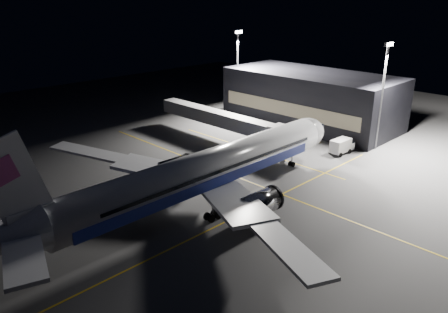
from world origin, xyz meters
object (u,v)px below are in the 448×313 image
floodlight_mast_north (238,65)px  floodlight_mast_south (383,87)px  safety_cone_b (196,172)px  safety_cone_c (140,178)px  baggage_tug (143,185)px  service_truck (342,145)px  airliner (202,172)px  safety_cone_a (208,177)px  jet_bridge (226,120)px

floodlight_mast_north → floodlight_mast_south: bearing=-90.0°
safety_cone_b → safety_cone_c: safety_cone_c is taller
safety_cone_b → baggage_tug: bearing=176.8°
floodlight_mast_south → service_truck: bearing=154.7°
airliner → safety_cone_c: (-1.22, 14.00, -4.84)m
service_truck → floodlight_mast_south: bearing=-23.4°
safety_cone_a → safety_cone_b: (0.00, 3.03, 0.00)m
floodlight_mast_north → safety_cone_b: 42.51m
baggage_tug → safety_cone_a: (10.31, -3.61, -0.59)m
airliner → safety_cone_a: (7.08, 6.47, -4.86)m
airliner → floodlight_mast_south: 42.13m
safety_cone_a → safety_cone_c: size_ratio=0.95×
baggage_tug → safety_cone_a: 10.94m
safety_cone_b → safety_cone_c: size_ratio=0.96×
floodlight_mast_south → jet_bridge: bearing=126.8°
jet_bridge → baggage_tug: size_ratio=11.18×
baggage_tug → service_truck: bearing=-31.1°
safety_cone_c → safety_cone_b: bearing=-28.5°
airliner → jet_bridge: bearing=38.0°
jet_bridge → safety_cone_a: jet_bridge is taller
floodlight_mast_south → safety_cone_a: 38.17m
floodlight_mast_south → baggage_tug: size_ratio=6.73×
service_truck → jet_bridge: bearing=119.6°
baggage_tug → safety_cone_a: size_ratio=5.00×
safety_cone_a → safety_cone_c: bearing=137.8°
floodlight_mast_south → baggage_tug: floodlight_mast_south is taller
floodlight_mast_north → safety_cone_a: 44.19m
airliner → safety_cone_c: size_ratio=94.51×
floodlight_mast_south → service_truck: size_ratio=3.57×
jet_bridge → safety_cone_c: 25.00m
floodlight_mast_south → safety_cone_c: bearing=154.7°
airliner → floodlight_mast_south: bearing=-8.3°
floodlight_mast_south → safety_cone_c: size_ratio=31.82×
jet_bridge → floodlight_mast_north: (18.00, 13.93, 7.79)m
floodlight_mast_north → safety_cone_b: floodlight_mast_north is taller
service_truck → baggage_tug: 39.32m
airliner → safety_cone_c: bearing=95.0°
airliner → floodlight_mast_north: floodlight_mast_north is taller
safety_cone_a → safety_cone_b: bearing=90.0°
airliner → jet_bridge: (23.08, 18.06, -0.58)m
airliner → floodlight_mast_north: 52.56m
floodlight_mast_south → safety_cone_c: floodlight_mast_south is taller
jet_bridge → safety_cone_b: size_ratio=55.04×
safety_cone_a → safety_cone_b: 3.03m
floodlight_mast_north → floodlight_mast_south: same height
jet_bridge → safety_cone_b: jet_bridge is taller
service_truck → safety_cone_c: bearing=156.5°
jet_bridge → floodlight_mast_north: bearing=37.7°
service_truck → safety_cone_a: service_truck is taller
safety_cone_a → baggage_tug: bearing=160.7°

